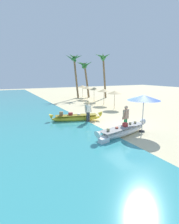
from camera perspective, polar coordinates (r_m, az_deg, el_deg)
ground_plane at (r=12.44m, az=11.63°, el=-4.79°), size 80.00×80.00×0.00m
boat_white_foreground at (r=10.57m, az=10.62°, el=-6.05°), size 4.20×1.57×0.82m
boat_yellow_midground at (r=13.65m, az=-4.34°, el=-1.85°), size 4.08×1.65×0.80m
person_vendor_hatted at (r=13.09m, az=-0.47°, el=0.65°), size 0.57×0.44×1.67m
person_tourist_customer at (r=11.18m, az=11.62°, el=-1.67°), size 0.58×0.37×1.67m
patio_umbrella_large at (r=11.28m, az=17.15°, el=4.37°), size 1.98×1.98×2.33m
parasol_row_0 at (r=18.78m, az=8.15°, el=6.34°), size 1.60×1.60×1.91m
parasol_row_1 at (r=21.09m, az=4.70°, el=7.01°), size 1.60×1.60×1.91m
parasol_row_2 at (r=23.72m, az=1.49°, el=7.58°), size 1.60×1.60×1.91m
parasol_row_3 at (r=25.98m, az=-0.70°, el=7.96°), size 1.60×1.60×1.91m
parasol_row_4 at (r=28.57m, az=-2.25°, el=8.30°), size 1.60×1.60×1.91m
palm_tree_tall_inland at (r=27.52m, az=4.47°, el=15.70°), size 2.59×2.59×6.76m
palm_tree_leaning_seaward at (r=27.66m, az=-4.88°, el=15.45°), size 2.70×2.89×6.66m
palm_tree_mid_cluster at (r=27.89m, az=-1.52°, el=14.11°), size 2.65×2.70×5.65m
cooler_box at (r=9.23m, az=4.61°, el=-9.36°), size 0.58×0.41×0.35m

